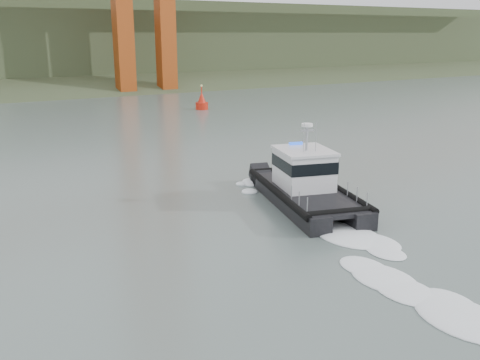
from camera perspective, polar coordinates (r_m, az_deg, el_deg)
The scene contains 3 objects.
ground at distance 25.88m, azimuth 3.71°, elevation -8.70°, with size 400.00×400.00×0.00m, color #556560.
patrol_boat at distance 34.16m, azimuth 6.99°, elevation -0.37°, with size 6.69×11.70×5.36m.
nav_buoy at distance 77.50m, azimuth -4.10°, elevation 8.24°, with size 1.78×1.78×3.71m.
Camera 1 is at (-13.30, -19.53, 10.54)m, focal length 40.00 mm.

